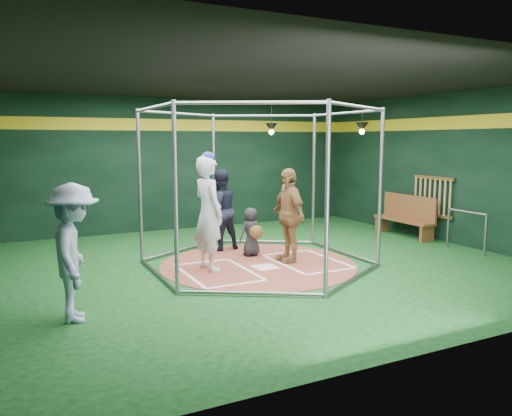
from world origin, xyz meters
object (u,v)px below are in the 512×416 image
batter_figure (208,212)px  visitor_leopard (288,215)px  umpire (220,210)px  dugout_bench (406,215)px

batter_figure → visitor_leopard: 1.65m
umpire → dugout_bench: size_ratio=0.99×
visitor_leopard → umpire: visitor_leopard is taller
dugout_bench → batter_figure: bearing=-170.9°
batter_figure → dugout_bench: bearing=9.1°
visitor_leopard → umpire: 1.79m
visitor_leopard → umpire: (-0.81, 1.59, -0.04)m
visitor_leopard → umpire: size_ratio=1.05×
batter_figure → umpire: bearing=60.9°
batter_figure → visitor_leopard: (1.64, -0.10, -0.15)m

